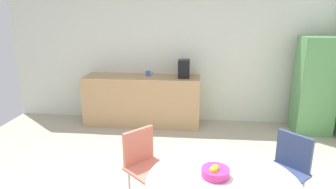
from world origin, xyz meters
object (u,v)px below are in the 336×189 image
(chair_coral, at_px, (144,159))
(coffee_maker, at_px, (184,69))
(chair_navy, at_px, (288,164))
(mug_green, at_px, (183,75))
(locker_cabinet, at_px, (315,86))
(mug_white, at_px, (148,73))
(fruit_bowl, at_px, (215,172))

(chair_coral, relative_size, coffee_maker, 2.59)
(chair_navy, xyz_separation_m, coffee_maker, (-1.19, 2.33, 0.54))
(chair_navy, relative_size, mug_green, 6.43)
(locker_cabinet, bearing_deg, coffee_maker, 177.42)
(chair_coral, bearing_deg, chair_navy, 1.24)
(chair_coral, relative_size, mug_green, 6.43)
(locker_cabinet, xyz_separation_m, mug_white, (-2.88, 0.17, 0.12))
(chair_navy, height_order, coffee_maker, coffee_maker)
(chair_coral, bearing_deg, locker_cabinet, 41.82)
(chair_coral, height_order, fruit_bowl, fruit_bowl)
(locker_cabinet, height_order, fruit_bowl, locker_cabinet)
(coffee_maker, bearing_deg, mug_green, 135.24)
(locker_cabinet, distance_m, coffee_maker, 2.24)
(chair_navy, height_order, chair_coral, same)
(chair_coral, bearing_deg, coffee_maker, 82.52)
(chair_navy, xyz_separation_m, chair_coral, (-1.50, -0.03, 0.00))
(chair_navy, distance_m, chair_coral, 1.50)
(chair_navy, distance_m, mug_white, 3.06)
(locker_cabinet, relative_size, coffee_maker, 5.15)
(chair_navy, relative_size, mug_white, 6.43)
(mug_white, bearing_deg, mug_green, -4.47)
(chair_coral, distance_m, coffee_maker, 2.45)
(mug_green, bearing_deg, chair_navy, -62.89)
(coffee_maker, bearing_deg, locker_cabinet, -2.58)
(mug_white, bearing_deg, coffee_maker, -5.92)
(mug_green, bearing_deg, coffee_maker, -44.76)
(chair_coral, xyz_separation_m, coffee_maker, (0.31, 2.37, 0.54))
(fruit_bowl, distance_m, mug_green, 3.04)
(chair_coral, xyz_separation_m, mug_green, (0.29, 2.38, 0.43))
(chair_navy, relative_size, chair_coral, 1.00)
(locker_cabinet, xyz_separation_m, coffee_maker, (-2.22, 0.10, 0.24))
(fruit_bowl, bearing_deg, locker_cabinet, 57.73)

